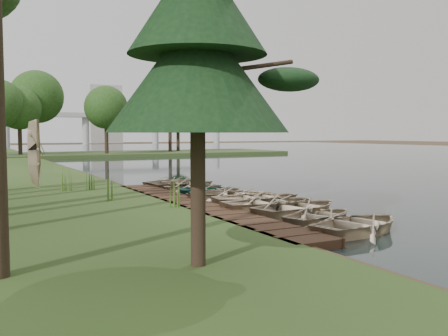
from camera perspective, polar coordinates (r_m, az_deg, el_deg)
name	(u,v)px	position (r m, az deg, el deg)	size (l,w,h in m)	color
ground	(230,208)	(20.84, 0.64, -4.60)	(300.00, 300.00, 0.00)	#3D2F1D
water	(391,163)	(55.19, 18.52, 0.58)	(130.00, 200.00, 0.05)	black
boardwalk	(195,207)	(20.12, -3.39, -4.49)	(1.60, 16.00, 0.30)	#352114
peninsula	(109,154)	(70.48, -13.02, 1.55)	(50.00, 14.00, 0.45)	#31441E
far_trees	(83,108)	(69.74, -15.77, 6.57)	(45.60, 5.60, 8.80)	black
bridge	(56,118)	(139.95, -18.64, 5.42)	(95.90, 4.00, 8.60)	#A5A5A0
building_a	(104,115)	(163.17, -13.59, 5.96)	(10.00, 8.00, 18.00)	#A5A5A0
rowboat_0	(360,221)	(15.93, 15.29, -5.86)	(2.61, 3.65, 0.76)	#C6B090
rowboat_1	(321,213)	(17.48, 11.07, -5.10)	(2.24, 3.14, 0.65)	#C6B090
rowboat_2	(299,205)	(18.70, 8.57, -4.21)	(2.82, 3.96, 0.82)	#C6B090
rowboat_3	(271,201)	(19.72, 5.34, -3.76)	(2.82, 3.95, 0.82)	#C6B090
rowboat_4	(258,196)	(21.14, 3.87, -3.25)	(2.78, 3.90, 0.81)	#C6B090
rowboat_5	(231,193)	(22.45, 0.76, -2.85)	(2.68, 3.75, 0.78)	#C6B090
rowboat_6	(218,191)	(23.45, -0.66, -2.65)	(2.42, 3.40, 0.70)	#C6B090
rowboat_7	(210,188)	(24.95, -1.64, -2.34)	(2.14, 3.00, 0.62)	#2C7C6C
rowboat_8	(193,185)	(26.28, -3.60, -2.00)	(2.24, 3.13, 0.65)	#C6B090
rowboat_9	(184,182)	(27.48, -4.63, -1.66)	(2.50, 3.50, 0.72)	#C6B090
rowboat_10	(170,181)	(28.85, -6.15, -1.47)	(2.27, 3.18, 0.66)	#C6B090
stored_rowboat	(38,181)	(27.35, -20.52, -1.40)	(2.52, 3.53, 0.73)	#C6B090
pine_tree	(197,34)	(10.69, -3.06, 15.08)	(3.80, 3.80, 7.93)	black
reeds_0	(176,193)	(19.20, -5.53, -2.91)	(0.60, 0.60, 1.02)	#3F661E
reeds_1	(109,188)	(21.51, -13.00, -2.20)	(0.60, 0.60, 1.06)	#3F661E
reeds_2	(65,180)	(25.72, -17.69, -1.31)	(0.60, 0.60, 1.05)	#3F661E
reeds_3	(90,180)	(25.92, -15.07, -1.29)	(0.60, 0.60, 0.98)	#3F661E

